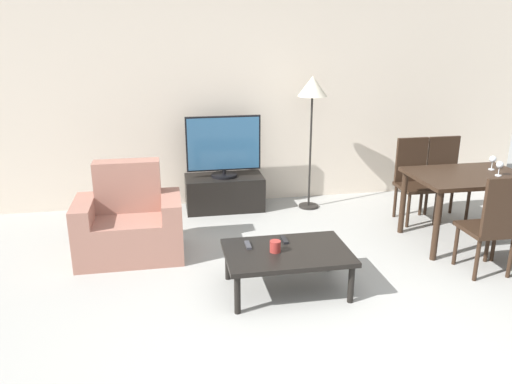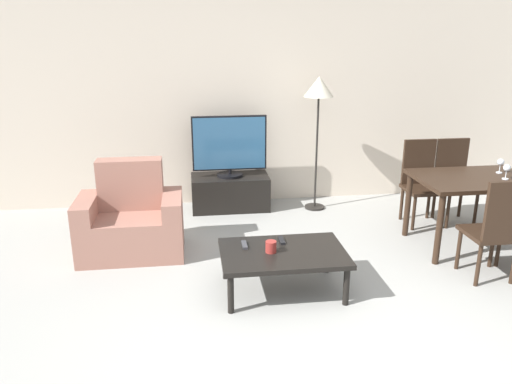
{
  "view_description": "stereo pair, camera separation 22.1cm",
  "coord_description": "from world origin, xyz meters",
  "px_view_note": "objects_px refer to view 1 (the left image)",
  "views": [
    {
      "loc": [
        -1.05,
        -2.64,
        2.07
      ],
      "look_at": [
        -0.25,
        1.68,
        0.65
      ],
      "focal_mm": 35.0,
      "sensor_mm": 36.0,
      "label": 1
    },
    {
      "loc": [
        -0.83,
        -2.67,
        2.07
      ],
      "look_at": [
        -0.25,
        1.68,
        0.65
      ],
      "focal_mm": 35.0,
      "sensor_mm": 36.0,
      "label": 2
    }
  ],
  "objects_px": {
    "remote_secondary": "(248,245)",
    "cup_white_near": "(275,246)",
    "tv_stand": "(224,193)",
    "floor_lamp": "(312,94)",
    "remote_primary": "(284,240)",
    "tv": "(224,147)",
    "dining_table": "(468,184)",
    "armchair": "(130,225)",
    "dining_chair_far": "(446,175)",
    "dining_chair_near": "(493,222)",
    "dining_chair_far_left": "(414,177)",
    "wine_glass_left": "(500,166)",
    "coffee_table": "(287,255)",
    "wine_glass_center": "(493,160)"
  },
  "relations": [
    {
      "from": "dining_chair_near",
      "to": "floor_lamp",
      "type": "relative_size",
      "value": 0.59
    },
    {
      "from": "remote_secondary",
      "to": "tv",
      "type": "bearing_deg",
      "value": 88.84
    },
    {
      "from": "tv_stand",
      "to": "remote_primary",
      "type": "height_order",
      "value": "tv_stand"
    },
    {
      "from": "armchair",
      "to": "remote_secondary",
      "type": "relative_size",
      "value": 6.54
    },
    {
      "from": "wine_glass_left",
      "to": "tv_stand",
      "type": "bearing_deg",
      "value": 148.67
    },
    {
      "from": "remote_primary",
      "to": "remote_secondary",
      "type": "height_order",
      "value": "same"
    },
    {
      "from": "cup_white_near",
      "to": "remote_secondary",
      "type": "bearing_deg",
      "value": 143.15
    },
    {
      "from": "dining_chair_far_left",
      "to": "remote_primary",
      "type": "xyz_separation_m",
      "value": [
        -1.79,
        -1.18,
        -0.13
      ]
    },
    {
      "from": "dining_chair_near",
      "to": "dining_chair_far",
      "type": "height_order",
      "value": "same"
    },
    {
      "from": "floor_lamp",
      "to": "cup_white_near",
      "type": "distance_m",
      "value": 2.36
    },
    {
      "from": "remote_primary",
      "to": "cup_white_near",
      "type": "relative_size",
      "value": 1.58
    },
    {
      "from": "cup_white_near",
      "to": "wine_glass_left",
      "type": "distance_m",
      "value": 2.46
    },
    {
      "from": "dining_chair_far",
      "to": "wine_glass_left",
      "type": "bearing_deg",
      "value": -86.11
    },
    {
      "from": "armchair",
      "to": "floor_lamp",
      "type": "distance_m",
      "value": 2.54
    },
    {
      "from": "floor_lamp",
      "to": "remote_primary",
      "type": "relative_size",
      "value": 10.55
    },
    {
      "from": "dining_chair_far",
      "to": "dining_chair_far_left",
      "type": "bearing_deg",
      "value": 180.0
    },
    {
      "from": "tv",
      "to": "floor_lamp",
      "type": "height_order",
      "value": "floor_lamp"
    },
    {
      "from": "dining_table",
      "to": "remote_primary",
      "type": "relative_size",
      "value": 7.42
    },
    {
      "from": "dining_chair_far_left",
      "to": "wine_glass_center",
      "type": "relative_size",
      "value": 6.36
    },
    {
      "from": "armchair",
      "to": "dining_table",
      "type": "bearing_deg",
      "value": -4.87
    },
    {
      "from": "tv_stand",
      "to": "cup_white_near",
      "type": "height_order",
      "value": "cup_white_near"
    },
    {
      "from": "remote_secondary",
      "to": "wine_glass_left",
      "type": "xyz_separation_m",
      "value": [
        2.56,
        0.42,
        0.45
      ]
    },
    {
      "from": "remote_primary",
      "to": "wine_glass_center",
      "type": "height_order",
      "value": "wine_glass_center"
    },
    {
      "from": "dining_table",
      "to": "cup_white_near",
      "type": "xyz_separation_m",
      "value": [
        -2.11,
        -0.67,
        -0.21
      ]
    },
    {
      "from": "dining_table",
      "to": "armchair",
      "type": "bearing_deg",
      "value": 175.13
    },
    {
      "from": "armchair",
      "to": "floor_lamp",
      "type": "bearing_deg",
      "value": 26.24
    },
    {
      "from": "dining_chair_far",
      "to": "remote_primary",
      "type": "relative_size",
      "value": 6.19
    },
    {
      "from": "tv",
      "to": "dining_table",
      "type": "bearing_deg",
      "value": -32.28
    },
    {
      "from": "tv_stand",
      "to": "coffee_table",
      "type": "bearing_deg",
      "value": -82.86
    },
    {
      "from": "floor_lamp",
      "to": "remote_primary",
      "type": "xyz_separation_m",
      "value": [
        -0.74,
        -1.77,
        -1.01
      ]
    },
    {
      "from": "dining_chair_far",
      "to": "wine_glass_left",
      "type": "height_order",
      "value": "dining_chair_far"
    },
    {
      "from": "tv_stand",
      "to": "remote_primary",
      "type": "xyz_separation_m",
      "value": [
        0.29,
        -1.9,
        0.17
      ]
    },
    {
      "from": "coffee_table",
      "to": "remote_primary",
      "type": "xyz_separation_m",
      "value": [
        0.02,
        0.19,
        0.05
      ]
    },
    {
      "from": "floor_lamp",
      "to": "remote_primary",
      "type": "distance_m",
      "value": 2.16
    },
    {
      "from": "tv",
      "to": "dining_chair_far_left",
      "type": "distance_m",
      "value": 2.21
    },
    {
      "from": "armchair",
      "to": "dining_chair_near",
      "type": "relative_size",
      "value": 1.06
    },
    {
      "from": "cup_white_near",
      "to": "remote_primary",
      "type": "bearing_deg",
      "value": 58.14
    },
    {
      "from": "remote_primary",
      "to": "cup_white_near",
      "type": "bearing_deg",
      "value": -121.86
    },
    {
      "from": "tv_stand",
      "to": "dining_chair_far",
      "type": "relative_size",
      "value": 1.0
    },
    {
      "from": "armchair",
      "to": "dining_chair_far",
      "type": "xyz_separation_m",
      "value": [
        3.51,
        0.43,
        0.19
      ]
    },
    {
      "from": "dining_chair_far",
      "to": "remote_secondary",
      "type": "bearing_deg",
      "value": -153.75
    },
    {
      "from": "armchair",
      "to": "cup_white_near",
      "type": "height_order",
      "value": "armchair"
    },
    {
      "from": "dining_chair_near",
      "to": "armchair",
      "type": "bearing_deg",
      "value": 162.25
    },
    {
      "from": "armchair",
      "to": "tv_stand",
      "type": "xyz_separation_m",
      "value": [
        1.05,
        1.15,
        -0.11
      ]
    },
    {
      "from": "remote_secondary",
      "to": "cup_white_near",
      "type": "distance_m",
      "value": 0.25
    },
    {
      "from": "armchair",
      "to": "tv",
      "type": "height_order",
      "value": "tv"
    },
    {
      "from": "tv",
      "to": "remote_primary",
      "type": "height_order",
      "value": "tv"
    },
    {
      "from": "armchair",
      "to": "cup_white_near",
      "type": "xyz_separation_m",
      "value": [
        1.21,
        -0.95,
        0.1
      ]
    },
    {
      "from": "tv",
      "to": "dining_table",
      "type": "relative_size",
      "value": 0.79
    },
    {
      "from": "coffee_table",
      "to": "remote_primary",
      "type": "distance_m",
      "value": 0.2
    }
  ]
}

